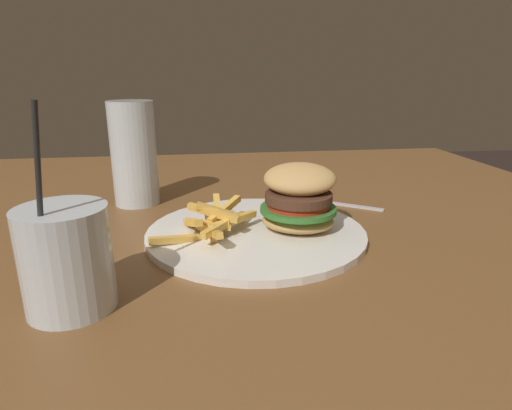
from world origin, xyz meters
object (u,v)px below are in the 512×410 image
at_px(meal_plate_near, 272,218).
at_px(spoon, 305,197).
at_px(beer_glass, 134,157).
at_px(juice_glass, 67,263).

xyz_separation_m(meal_plate_near, spoon, (0.09, 0.16, -0.02)).
relative_size(beer_glass, spoon, 1.09).
bearing_deg(meal_plate_near, juice_glass, -144.92).
height_order(juice_glass, spoon, juice_glass).
bearing_deg(meal_plate_near, spoon, 61.39).
distance_m(meal_plate_near, beer_glass, 0.29).
bearing_deg(beer_glass, spoon, -5.11).
bearing_deg(meal_plate_near, beer_glass, 138.03).
height_order(meal_plate_near, beer_glass, beer_glass).
bearing_deg(beer_glass, meal_plate_near, -41.97).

